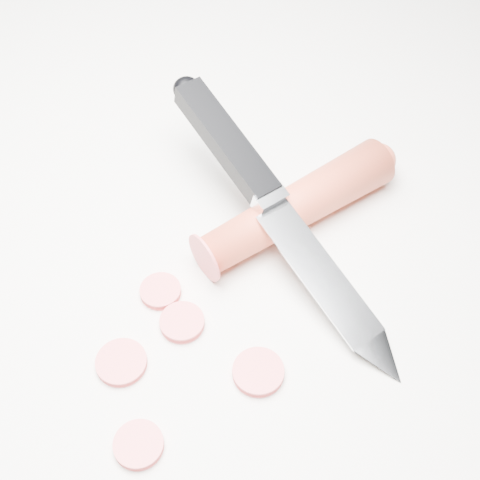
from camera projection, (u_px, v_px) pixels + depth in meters
The scene contains 8 objects.
ground at pixel (217, 274), 0.50m from camera, with size 2.40×2.40×0.00m, color silver.
carrot at pixel (296, 207), 0.52m from camera, with size 0.03×0.03×0.17m, color red.
carrot_slice_0 at pixel (258, 372), 0.45m from camera, with size 0.04×0.04×0.01m, color #E55155.
carrot_slice_1 at pixel (182, 322), 0.48m from camera, with size 0.03×0.03×0.01m, color #E55155.
carrot_slice_2 at pixel (160, 291), 0.49m from camera, with size 0.03×0.03×0.01m, color #E55155.
carrot_slice_3 at pixel (139, 445), 0.42m from camera, with size 0.03×0.03×0.01m, color #E55155.
carrot_slice_4 at pixel (121, 362), 0.46m from camera, with size 0.04×0.04×0.01m, color #E55155.
kitchen_knife at pixel (283, 214), 0.49m from camera, with size 0.27×0.13×0.08m, color silver, non-canonical shape.
Camera 1 is at (0.17, -0.23, 0.42)m, focal length 50.00 mm.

